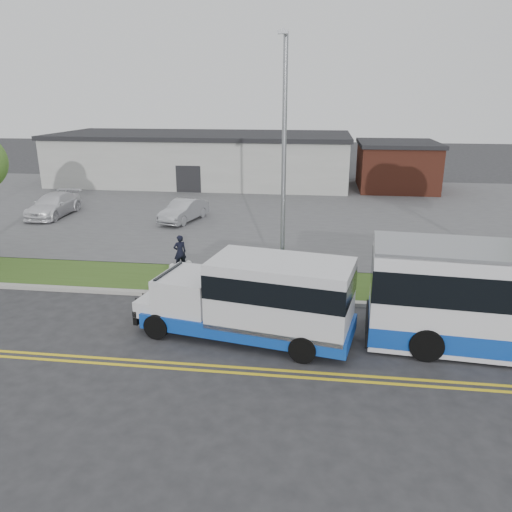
# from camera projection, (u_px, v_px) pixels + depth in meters

# --- Properties ---
(ground) EXTENTS (140.00, 140.00, 0.00)m
(ground) POSITION_uv_depth(u_px,v_px,m) (194.00, 309.00, 18.26)
(ground) COLOR #28282B
(ground) RESTS_ON ground
(lane_line_north) EXTENTS (70.00, 0.12, 0.01)m
(lane_line_north) POSITION_uv_depth(u_px,v_px,m) (161.00, 362.00, 14.63)
(lane_line_north) COLOR yellow
(lane_line_north) RESTS_ON ground
(lane_line_south) EXTENTS (70.00, 0.12, 0.01)m
(lane_line_south) POSITION_uv_depth(u_px,v_px,m) (158.00, 367.00, 14.34)
(lane_line_south) COLOR yellow
(lane_line_south) RESTS_ON ground
(curb) EXTENTS (80.00, 0.30, 0.15)m
(curb) POSITION_uv_depth(u_px,v_px,m) (201.00, 296.00, 19.28)
(curb) COLOR #9E9B93
(curb) RESTS_ON ground
(verge) EXTENTS (80.00, 3.30, 0.10)m
(verge) POSITION_uv_depth(u_px,v_px,m) (211.00, 280.00, 20.98)
(verge) COLOR #37521B
(verge) RESTS_ON ground
(parking_lot) EXTENTS (80.00, 25.00, 0.10)m
(parking_lot) POSITION_uv_depth(u_px,v_px,m) (255.00, 208.00, 34.28)
(parking_lot) COLOR #4C4C4F
(parking_lot) RESTS_ON ground
(commercial_building) EXTENTS (25.40, 10.40, 4.35)m
(commercial_building) POSITION_uv_depth(u_px,v_px,m) (203.00, 158.00, 43.81)
(commercial_building) COLOR #9E9E99
(commercial_building) RESTS_ON ground
(brick_wing) EXTENTS (6.30, 7.30, 3.90)m
(brick_wing) POSITION_uv_depth(u_px,v_px,m) (396.00, 166.00, 40.88)
(brick_wing) COLOR brown
(brick_wing) RESTS_ON ground
(streetlight_near) EXTENTS (0.35, 1.53, 9.50)m
(streetlight_near) POSITION_uv_depth(u_px,v_px,m) (284.00, 157.00, 18.85)
(streetlight_near) COLOR gray
(streetlight_near) RESTS_ON verge
(shuttle_bus) EXTENTS (7.28, 3.50, 2.69)m
(shuttle_bus) POSITION_uv_depth(u_px,v_px,m) (260.00, 297.00, 15.67)
(shuttle_bus) COLOR #0E3CA1
(shuttle_bus) RESTS_ON ground
(pedestrian) EXTENTS (0.68, 0.61, 1.56)m
(pedestrian) POSITION_uv_depth(u_px,v_px,m) (180.00, 252.00, 21.97)
(pedestrian) COLOR black
(pedestrian) RESTS_ON verge
(parked_car_a) EXTENTS (2.41, 4.26, 1.33)m
(parked_car_a) POSITION_uv_depth(u_px,v_px,m) (184.00, 210.00, 30.44)
(parked_car_a) COLOR #9FA0A6
(parked_car_a) RESTS_ON parking_lot
(parked_car_b) EXTENTS (1.99, 4.83, 1.40)m
(parked_car_b) POSITION_uv_depth(u_px,v_px,m) (53.00, 205.00, 31.77)
(parked_car_b) COLOR white
(parked_car_b) RESTS_ON parking_lot
(grocery_bag_left) EXTENTS (0.32, 0.32, 0.32)m
(grocery_bag_left) POSITION_uv_depth(u_px,v_px,m) (172.00, 267.00, 21.96)
(grocery_bag_left) COLOR white
(grocery_bag_left) RESTS_ON verge
(grocery_bag_right) EXTENTS (0.32, 0.32, 0.32)m
(grocery_bag_right) POSITION_uv_depth(u_px,v_px,m) (189.00, 264.00, 22.35)
(grocery_bag_right) COLOR white
(grocery_bag_right) RESTS_ON verge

